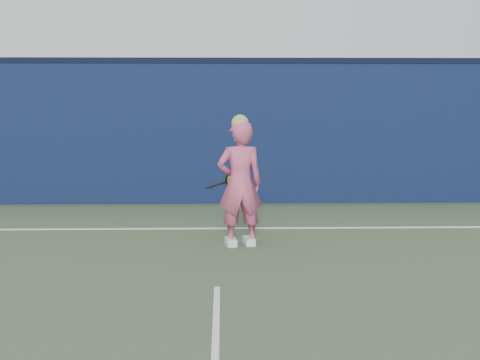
{
  "coord_description": "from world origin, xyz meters",
  "views": [
    {
      "loc": [
        0.06,
        -5.59,
        1.95
      ],
      "look_at": [
        0.28,
        2.93,
        0.86
      ],
      "focal_mm": 50.0,
      "sensor_mm": 36.0,
      "label": 1
    }
  ],
  "objects": [
    {
      "name": "ground",
      "position": [
        0.0,
        0.0,
        0.0
      ],
      "size": [
        80.0,
        80.0,
        0.0
      ],
      "primitive_type": "plane",
      "color": "#36492D",
      "rests_on": "ground"
    },
    {
      "name": "racket",
      "position": [
        0.21,
        3.34,
        0.8
      ],
      "size": [
        0.56,
        0.13,
        0.3
      ],
      "rotation": [
        0.0,
        0.0,
        -0.07
      ],
      "color": "black",
      "rests_on": "ground"
    },
    {
      "name": "court_lines",
      "position": [
        0.0,
        -0.33,
        0.01
      ],
      "size": [
        11.0,
        12.04,
        0.01
      ],
      "color": "white",
      "rests_on": "court_surface"
    },
    {
      "name": "wall_cap",
      "position": [
        0.0,
        6.5,
        2.55
      ],
      "size": [
        24.0,
        0.42,
        0.1
      ],
      "primitive_type": "cube",
      "color": "black",
      "rests_on": "backstop_wall"
    },
    {
      "name": "backstop_wall",
      "position": [
        0.0,
        6.5,
        1.25
      ],
      "size": [
        24.0,
        0.4,
        2.5
      ],
      "primitive_type": "cube",
      "color": "#0C1A38",
      "rests_on": "ground"
    },
    {
      "name": "player",
      "position": [
        0.28,
        2.93,
        0.82
      ],
      "size": [
        0.65,
        0.48,
        1.7
      ],
      "rotation": [
        0.0,
        0.0,
        3.3
      ],
      "color": "#D25177",
      "rests_on": "ground"
    }
  ]
}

